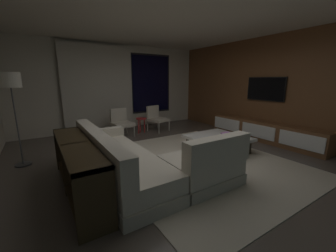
% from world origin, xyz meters
% --- Properties ---
extents(floor, '(9.20, 9.20, 0.00)m').
position_xyz_m(floor, '(0.00, 0.00, 0.00)').
color(floor, '#564C44').
extents(back_wall_with_window, '(6.60, 0.30, 2.70)m').
position_xyz_m(back_wall_with_window, '(-0.06, 3.62, 1.34)').
color(back_wall_with_window, beige).
rests_on(back_wall_with_window, floor).
extents(media_wall, '(0.12, 7.80, 2.70)m').
position_xyz_m(media_wall, '(3.06, 0.00, 1.35)').
color(media_wall, brown).
rests_on(media_wall, floor).
extents(ceiling, '(8.20, 8.20, 0.00)m').
position_xyz_m(ceiling, '(0.00, 0.00, 2.70)').
color(ceiling, beige).
extents(area_rug, '(3.20, 3.80, 0.01)m').
position_xyz_m(area_rug, '(0.35, -0.10, 0.01)').
color(area_rug, beige).
rests_on(area_rug, floor).
extents(sectional_couch, '(1.98, 2.50, 0.82)m').
position_xyz_m(sectional_couch, '(-0.91, -0.20, 0.29)').
color(sectional_couch, '#B1A997').
rests_on(sectional_couch, floor).
extents(coffee_table, '(1.16, 1.16, 0.36)m').
position_xyz_m(coffee_table, '(1.09, 0.08, 0.19)').
color(coffee_table, '#332615').
rests_on(coffee_table, floor).
extents(book_stack_on_coffee_table, '(0.30, 0.21, 0.10)m').
position_xyz_m(book_stack_on_coffee_table, '(1.23, -0.06, 0.41)').
color(book_stack_on_coffee_table, gray).
rests_on(book_stack_on_coffee_table, coffee_table).
extents(accent_chair_near_window, '(0.68, 0.69, 0.78)m').
position_xyz_m(accent_chair_near_window, '(0.95, 2.61, 0.43)').
color(accent_chair_near_window, '#B2ADA0').
rests_on(accent_chair_near_window, floor).
extents(accent_chair_by_curtain, '(0.58, 0.60, 0.78)m').
position_xyz_m(accent_chair_by_curtain, '(-0.23, 2.58, 0.43)').
color(accent_chair_by_curtain, '#B2ADA0').
rests_on(accent_chair_by_curtain, floor).
extents(side_stool, '(0.32, 0.32, 0.46)m').
position_xyz_m(side_stool, '(0.40, 2.56, 0.37)').
color(side_stool, red).
rests_on(side_stool, floor).
extents(media_console, '(0.46, 3.10, 0.52)m').
position_xyz_m(media_console, '(2.77, 0.05, 0.25)').
color(media_console, brown).
rests_on(media_console, floor).
extents(mounted_tv, '(0.05, 1.06, 0.61)m').
position_xyz_m(mounted_tv, '(2.95, 0.25, 1.35)').
color(mounted_tv, black).
extents(console_table_behind_couch, '(0.40, 2.10, 0.74)m').
position_xyz_m(console_table_behind_couch, '(-1.82, -0.07, 0.41)').
color(console_table_behind_couch, '#332615').
rests_on(console_table_behind_couch, floor).
extents(standing_lamp, '(0.34, 0.34, 1.71)m').
position_xyz_m(standing_lamp, '(-2.55, 1.55, 1.47)').
color(standing_lamp, '#333335').
rests_on(standing_lamp, floor).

